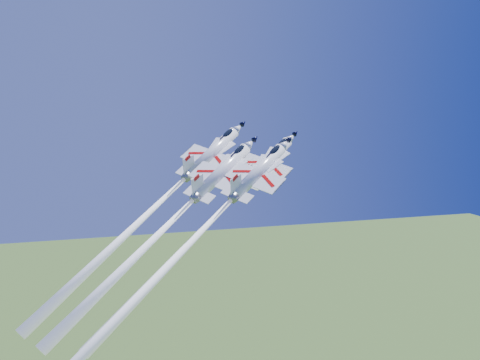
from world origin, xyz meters
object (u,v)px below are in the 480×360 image
object	(u,v)px
jet_lead	(211,221)
jet_slot	(170,223)
jet_right	(167,266)
jet_left	(155,207)

from	to	relation	value
jet_lead	jet_slot	bearing A→B (deg)	-107.94
jet_lead	jet_right	world-z (taller)	jet_lead
jet_right	jet_lead	bearing A→B (deg)	102.29
jet_right	jet_slot	xyz separation A→B (m)	(1.57, 7.43, 4.94)
jet_slot	jet_lead	bearing A→B (deg)	72.06
jet_lead	jet_left	distance (m)	10.56
jet_left	jet_right	size ratio (longest dim) A/B	0.79
jet_lead	jet_left	size ratio (longest dim) A/B	1.00
jet_slot	jet_right	bearing A→B (deg)	-46.61
jet_lead	jet_slot	distance (m)	7.80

